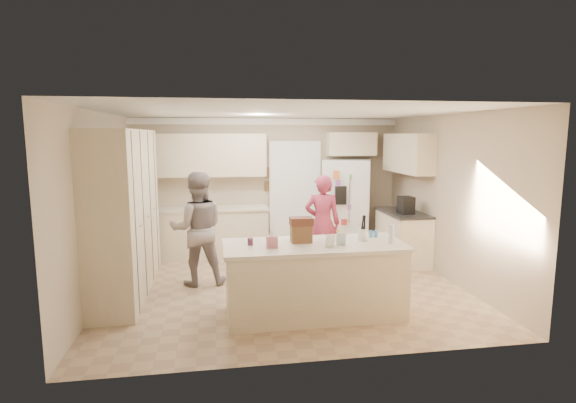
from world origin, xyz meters
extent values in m
cube|color=tan|center=(0.00, 0.00, -0.01)|extent=(5.20, 4.60, 0.02)
cube|color=white|center=(0.00, 0.00, 2.61)|extent=(5.20, 4.60, 0.02)
cube|color=tan|center=(0.00, 2.31, 1.30)|extent=(5.20, 0.02, 2.60)
cube|color=tan|center=(0.00, -2.31, 1.30)|extent=(5.20, 0.02, 2.60)
cube|color=tan|center=(-2.61, 0.00, 1.30)|extent=(0.02, 4.60, 2.60)
cube|color=tan|center=(2.61, 0.00, 1.30)|extent=(0.02, 4.60, 2.60)
cube|color=white|center=(0.00, 2.26, 2.53)|extent=(5.20, 0.08, 0.12)
cube|color=beige|center=(-2.30, 0.20, 1.18)|extent=(0.60, 2.60, 2.35)
cube|color=beige|center=(-1.15, 2.00, 0.44)|extent=(2.20, 0.60, 0.88)
cube|color=beige|center=(-1.15, 1.99, 0.90)|extent=(2.24, 0.63, 0.04)
cube|color=beige|center=(-1.15, 2.12, 1.90)|extent=(2.20, 0.35, 0.80)
cube|color=black|center=(0.55, 2.28, 1.05)|extent=(0.90, 0.06, 2.10)
cube|color=white|center=(0.55, 2.24, 1.05)|extent=(1.02, 0.03, 2.22)
cube|color=brown|center=(0.02, 2.27, 1.55)|extent=(0.15, 0.02, 0.20)
cube|color=brown|center=(0.02, 2.27, 1.28)|extent=(0.15, 0.02, 0.20)
cube|color=white|center=(1.53, 1.99, 0.90)|extent=(1.09, 0.97, 1.80)
cube|color=gray|center=(1.53, 1.64, 0.90)|extent=(0.02, 0.02, 1.78)
cube|color=black|center=(1.31, 1.63, 1.15)|extent=(0.22, 0.03, 0.35)
cylinder|color=silver|center=(1.48, 1.62, 1.05)|extent=(0.02, 0.02, 0.85)
cylinder|color=silver|center=(1.58, 1.62, 1.05)|extent=(0.02, 0.02, 0.85)
cube|color=beige|center=(1.65, 2.12, 2.10)|extent=(0.95, 0.35, 0.45)
cube|color=beige|center=(2.30, 1.00, 0.44)|extent=(0.60, 1.20, 0.88)
cube|color=#2D2B28|center=(2.29, 1.00, 0.90)|extent=(0.63, 1.24, 0.04)
cube|color=beige|center=(2.43, 1.20, 1.95)|extent=(0.35, 1.50, 0.70)
cube|color=black|center=(2.25, 0.80, 1.07)|extent=(0.22, 0.28, 0.30)
cube|color=beige|center=(0.20, -1.10, 0.44)|extent=(2.20, 0.90, 0.88)
cube|color=beige|center=(0.20, -1.10, 0.90)|extent=(2.28, 0.96, 0.05)
cylinder|color=white|center=(0.85, -1.05, 1.00)|extent=(0.13, 0.13, 0.15)
cube|color=#C26C7B|center=(-0.35, -1.20, 1.00)|extent=(0.13, 0.13, 0.14)
cone|color=white|center=(-0.35, -1.20, 1.10)|extent=(0.08, 0.08, 0.08)
cube|color=brown|center=(0.05, -1.00, 1.04)|extent=(0.26, 0.18, 0.22)
cube|color=#592D1E|center=(0.05, -1.00, 1.20)|extent=(0.28, 0.20, 0.10)
cylinder|color=#59263F|center=(-0.60, -1.05, 0.97)|extent=(0.07, 0.07, 0.09)
cube|color=white|center=(0.35, -1.30, 1.01)|extent=(0.12, 0.06, 0.16)
cube|color=silver|center=(0.50, -1.25, 1.01)|extent=(0.12, 0.05, 0.16)
cylinder|color=silver|center=(1.15, -1.25, 1.04)|extent=(0.07, 0.07, 0.24)
cylinder|color=#3B79B9|center=(1.02, -0.88, 0.97)|extent=(0.05, 0.05, 0.09)
cylinder|color=#3B79B9|center=(1.09, -0.88, 0.97)|extent=(0.05, 0.05, 0.09)
imported|color=gray|center=(-1.30, 0.34, 0.87)|extent=(0.88, 0.71, 1.73)
imported|color=#A3314F|center=(0.74, 0.71, 0.81)|extent=(0.67, 0.51, 1.63)
camera|label=1|loc=(-1.01, -6.46, 2.27)|focal=28.00mm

